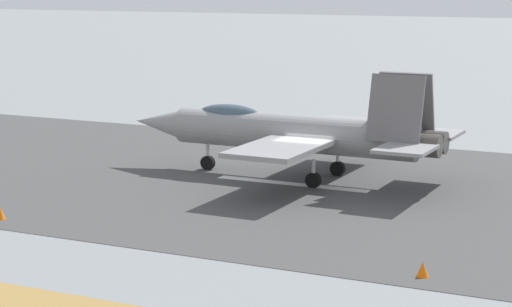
{
  "coord_description": "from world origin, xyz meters",
  "views": [
    {
      "loc": [
        -17.38,
        42.3,
        10.1
      ],
      "look_at": [
        0.87,
        3.92,
        2.2
      ],
      "focal_mm": 66.78,
      "sensor_mm": 36.0,
      "label": 1
    }
  ],
  "objects_px": {
    "crew_person": "(214,120)",
    "marker_cone_near": "(423,269)",
    "fighter_jet": "(293,132)",
    "marker_cone_mid": "(0,213)"
  },
  "relations": [
    {
      "from": "crew_person",
      "to": "marker_cone_mid",
      "type": "bearing_deg",
      "value": 96.23
    },
    {
      "from": "crew_person",
      "to": "marker_cone_near",
      "type": "relative_size",
      "value": 2.89
    },
    {
      "from": "fighter_jet",
      "to": "marker_cone_mid",
      "type": "height_order",
      "value": "fighter_jet"
    },
    {
      "from": "fighter_jet",
      "to": "crew_person",
      "type": "distance_m",
      "value": 15.48
    },
    {
      "from": "crew_person",
      "to": "marker_cone_near",
      "type": "xyz_separation_m",
      "value": [
        -20.94,
        24.25,
        -0.52
      ]
    },
    {
      "from": "crew_person",
      "to": "marker_cone_near",
      "type": "height_order",
      "value": "crew_person"
    },
    {
      "from": "crew_person",
      "to": "marker_cone_near",
      "type": "bearing_deg",
      "value": 130.8
    },
    {
      "from": "marker_cone_mid",
      "to": "crew_person",
      "type": "bearing_deg",
      "value": -83.77
    },
    {
      "from": "crew_person",
      "to": "marker_cone_near",
      "type": "distance_m",
      "value": 32.05
    },
    {
      "from": "marker_cone_near",
      "to": "marker_cone_mid",
      "type": "xyz_separation_m",
      "value": [
        18.29,
        0.0,
        0.0
      ]
    }
  ]
}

